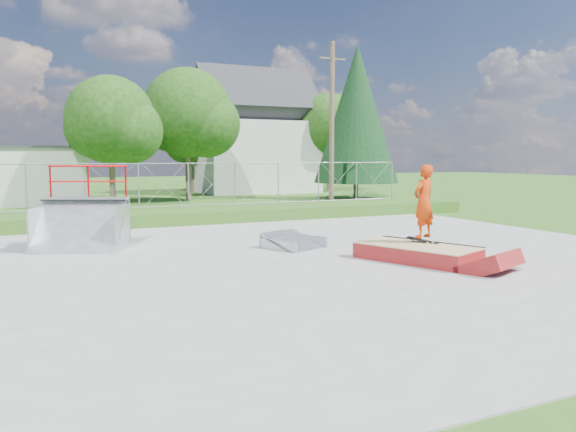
% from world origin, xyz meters
% --- Properties ---
extents(ground, '(120.00, 120.00, 0.00)m').
position_xyz_m(ground, '(0.00, 0.00, 0.00)').
color(ground, '#2C611B').
rests_on(ground, ground).
extents(concrete_pad, '(20.00, 16.00, 0.04)m').
position_xyz_m(concrete_pad, '(0.00, 0.00, 0.02)').
color(concrete_pad, gray).
rests_on(concrete_pad, ground).
extents(grass_berm, '(24.00, 3.00, 0.50)m').
position_xyz_m(grass_berm, '(0.00, 9.50, 0.25)').
color(grass_berm, '#2C611B').
rests_on(grass_berm, ground).
extents(grind_box, '(2.35, 3.17, 0.43)m').
position_xyz_m(grind_box, '(2.55, -1.07, 0.21)').
color(grind_box, maroon).
rests_on(grind_box, concrete_pad).
extents(quarter_pipe, '(2.85, 2.65, 2.30)m').
position_xyz_m(quarter_pipe, '(-4.70, 4.27, 1.15)').
color(quarter_pipe, gray).
rests_on(quarter_pipe, concrete_pad).
extents(flat_bank_ramp, '(1.78, 1.83, 0.41)m').
position_xyz_m(flat_bank_ramp, '(0.70, 1.97, 0.21)').
color(flat_bank_ramp, gray).
rests_on(flat_bank_ramp, concrete_pad).
extents(skateboard, '(0.62, 0.78, 0.13)m').
position_xyz_m(skateboard, '(2.93, -0.81, 0.47)').
color(skateboard, black).
rests_on(skateboard, grind_box).
extents(skater, '(0.75, 0.60, 1.82)m').
position_xyz_m(skater, '(2.93, -0.81, 1.38)').
color(skater, red).
rests_on(skater, grind_box).
extents(chain_link_fence, '(20.00, 0.06, 1.80)m').
position_xyz_m(chain_link_fence, '(0.00, 10.50, 1.40)').
color(chain_link_fence, gray).
rests_on(chain_link_fence, grass_berm).
extents(gable_house, '(8.40, 6.08, 8.94)m').
position_xyz_m(gable_house, '(9.00, 26.00, 3.84)').
color(gable_house, '#B8B8B4').
rests_on(gable_house, ground).
extents(utility_pole, '(0.24, 0.24, 8.00)m').
position_xyz_m(utility_pole, '(7.50, 12.00, 4.00)').
color(utility_pole, brown).
rests_on(utility_pole, ground).
extents(tree_left_near, '(4.76, 4.48, 6.65)m').
position_xyz_m(tree_left_near, '(-1.75, 17.83, 4.24)').
color(tree_left_near, brown).
rests_on(tree_left_near, ground).
extents(tree_center, '(5.44, 5.12, 7.60)m').
position_xyz_m(tree_center, '(2.78, 19.81, 4.85)').
color(tree_center, brown).
rests_on(tree_center, ground).
extents(tree_right_far, '(5.10, 4.80, 7.12)m').
position_xyz_m(tree_right_far, '(14.27, 23.82, 4.54)').
color(tree_right_far, brown).
rests_on(tree_right_far, ground).
extents(tree_back_mid, '(4.08, 3.84, 5.70)m').
position_xyz_m(tree_back_mid, '(5.21, 27.86, 3.63)').
color(tree_back_mid, brown).
rests_on(tree_back_mid, ground).
extents(conifer_tree, '(5.04, 5.04, 9.10)m').
position_xyz_m(conifer_tree, '(12.00, 17.00, 5.05)').
color(conifer_tree, brown).
rests_on(conifer_tree, ground).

